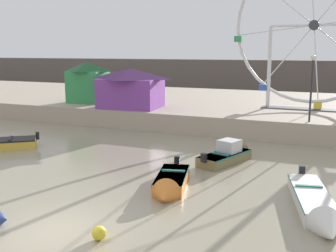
# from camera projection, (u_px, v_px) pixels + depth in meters

# --- Properties ---
(ground_plane) EXTENTS (240.00, 240.00, 0.00)m
(ground_plane) POSITION_uv_depth(u_px,v_px,m) (54.00, 231.00, 12.74)
(ground_plane) COLOR gray
(quay_promenade) EXTENTS (110.00, 19.72, 1.34)m
(quay_promenade) POSITION_uv_depth(u_px,v_px,m) (241.00, 108.00, 35.47)
(quay_promenade) COLOR tan
(quay_promenade) RESTS_ON ground_plane
(distant_town_skyline) EXTENTS (140.00, 3.00, 4.40)m
(distant_town_skyline) POSITION_uv_depth(u_px,v_px,m) (280.00, 76.00, 55.83)
(distant_town_skyline) COLOR #564C47
(distant_town_skyline) RESTS_ON ground_plane
(motorboat_white_red_stripe) EXTENTS (2.47, 5.74, 1.14)m
(motorboat_white_red_stripe) POSITION_uv_depth(u_px,v_px,m) (316.00, 207.00, 14.01)
(motorboat_white_red_stripe) COLOR silver
(motorboat_white_red_stripe) RESTS_ON ground_plane
(motorboat_orange_hull) EXTENTS (2.14, 4.18, 1.14)m
(motorboat_orange_hull) POSITION_uv_depth(u_px,v_px,m) (170.00, 184.00, 16.40)
(motorboat_orange_hull) COLOR orange
(motorboat_orange_hull) RESTS_ON ground_plane
(motorboat_olive_wood) EXTENTS (2.44, 4.37, 1.44)m
(motorboat_olive_wood) POSITION_uv_depth(u_px,v_px,m) (231.00, 154.00, 20.92)
(motorboat_olive_wood) COLOR olive
(motorboat_olive_wood) RESTS_ON ground_plane
(ferris_wheel_white_frame) EXTENTS (11.47, 1.20, 11.70)m
(ferris_wheel_white_frame) POSITION_uv_depth(u_px,v_px,m) (314.00, 28.00, 28.72)
(ferris_wheel_white_frame) COLOR silver
(ferris_wheel_white_frame) RESTS_ON quay_promenade
(carnival_booth_purple_stall) EXTENTS (5.16, 4.21, 3.00)m
(carnival_booth_purple_stall) POSITION_uv_depth(u_px,v_px,m) (131.00, 87.00, 30.68)
(carnival_booth_purple_stall) COLOR purple
(carnival_booth_purple_stall) RESTS_ON quay_promenade
(carnival_booth_green_kiosk) EXTENTS (3.41, 2.91, 3.41)m
(carnival_booth_green_kiosk) POSITION_uv_depth(u_px,v_px,m) (88.00, 81.00, 33.82)
(carnival_booth_green_kiosk) COLOR #33934C
(carnival_booth_green_kiosk) RESTS_ON quay_promenade
(promenade_lamp_near) EXTENTS (0.32, 0.32, 4.05)m
(promenade_lamp_near) POSITION_uv_depth(u_px,v_px,m) (312.00, 79.00, 24.26)
(promenade_lamp_near) COLOR #2D2D33
(promenade_lamp_near) RESTS_ON quay_promenade
(mooring_buoy_orange) EXTENTS (0.44, 0.44, 0.44)m
(mooring_buoy_orange) POSITION_uv_depth(u_px,v_px,m) (99.00, 233.00, 12.12)
(mooring_buoy_orange) COLOR yellow
(mooring_buoy_orange) RESTS_ON ground_plane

